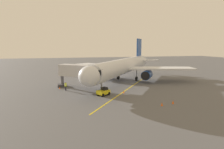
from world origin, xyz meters
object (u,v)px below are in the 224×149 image
object	(u,v)px
safety_cone_nose_left	(173,102)
safety_cone_nose_right	(162,104)
safety_cone_wing_port	(124,92)
belt_loader_portside	(95,73)
ground_crew_marshaller	(66,86)
safety_cone_wing_starboard	(60,88)
airplane	(124,66)
jet_bridge	(84,72)
tug_near_nose	(103,92)

from	to	relation	value
safety_cone_nose_left	safety_cone_nose_right	size ratio (longest dim) A/B	1.00
safety_cone_nose_right	safety_cone_nose_left	bearing A→B (deg)	-166.44
safety_cone_wing_port	belt_loader_portside	bearing A→B (deg)	-86.33
ground_crew_marshaller	belt_loader_portside	world-z (taller)	belt_loader_portside
belt_loader_portside	safety_cone_wing_starboard	bearing A→B (deg)	59.97
airplane	safety_cone_wing_starboard	bearing A→B (deg)	16.83
jet_bridge	safety_cone_nose_left	world-z (taller)	jet_bridge
belt_loader_portside	safety_cone_nose_left	distance (m)	34.79
airplane	belt_loader_portside	size ratio (longest dim) A/B	8.51
airplane	safety_cone_nose_left	bearing A→B (deg)	94.71
safety_cone_wing_starboard	safety_cone_nose_left	bearing A→B (deg)	138.67
jet_bridge	belt_loader_portside	world-z (taller)	jet_bridge
ground_crew_marshaller	belt_loader_portside	size ratio (longest dim) A/B	0.42
airplane	tug_near_nose	world-z (taller)	airplane
tug_near_nose	safety_cone_wing_port	distance (m)	4.27
jet_bridge	belt_loader_portside	size ratio (longest dim) A/B	2.53
safety_cone_nose_right	safety_cone_wing_port	distance (m)	9.77
safety_cone_nose_left	jet_bridge	bearing A→B (deg)	-49.01
jet_bridge	safety_cone_wing_starboard	bearing A→B (deg)	-11.51
tug_near_nose	ground_crew_marshaller	bearing A→B (deg)	-40.79
belt_loader_portside	safety_cone_wing_starboard	world-z (taller)	belt_loader_portside
tug_near_nose	belt_loader_portside	size ratio (longest dim) A/B	0.67
airplane	tug_near_nose	distance (m)	15.24
safety_cone_nose_left	safety_cone_wing_starboard	world-z (taller)	same
tug_near_nose	belt_loader_portside	distance (m)	26.17
belt_loader_portside	safety_cone_nose_right	xyz separation A→B (m)	(-4.89, 34.59, -0.44)
airplane	ground_crew_marshaller	size ratio (longest dim) A/B	20.34
safety_cone_nose_right	safety_cone_wing_port	bearing A→B (deg)	-70.46
belt_loader_portside	safety_cone_wing_port	xyz separation A→B (m)	(-1.63, 25.38, -0.44)
safety_cone_nose_right	safety_cone_wing_port	size ratio (longest dim) A/B	1.00
belt_loader_portside	safety_cone_nose_left	size ratio (longest dim) A/B	7.43
jet_bridge	safety_cone_nose_right	size ratio (longest dim) A/B	18.78
tug_near_nose	safety_cone_wing_port	bearing A→B (deg)	-170.98
ground_crew_marshaller	airplane	bearing A→B (deg)	-155.93
airplane	ground_crew_marshaller	world-z (taller)	airplane
airplane	safety_cone_wing_starboard	xyz separation A→B (m)	(16.10, 4.87, -3.73)
airplane	safety_cone_nose_right	bearing A→B (deg)	88.44
tug_near_nose	belt_loader_portside	xyz separation A→B (m)	(-2.57, -26.05, 0.01)
safety_cone_nose_left	safety_cone_nose_right	xyz separation A→B (m)	(2.26, 0.55, 0.00)
jet_bridge	safety_cone_nose_left	xyz separation A→B (m)	(-12.70, 14.61, -3.49)
belt_loader_portside	safety_cone_nose_right	world-z (taller)	belt_loader_portside
ground_crew_marshaller	tug_near_nose	bearing A→B (deg)	139.21
jet_bridge	safety_cone_wing_starboard	size ratio (longest dim) A/B	18.78
tug_near_nose	safety_cone_nose_left	xyz separation A→B (m)	(-9.72, 8.00, -0.43)
safety_cone_wing_starboard	safety_cone_nose_right	bearing A→B (deg)	133.80
jet_bridge	safety_cone_wing_starboard	distance (m)	6.26
jet_bridge	safety_cone_nose_right	bearing A→B (deg)	124.54
jet_bridge	airplane	bearing A→B (deg)	-151.77
jet_bridge	ground_crew_marshaller	bearing A→B (deg)	10.69
safety_cone_wing_starboard	safety_cone_wing_port	bearing A→B (deg)	150.33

